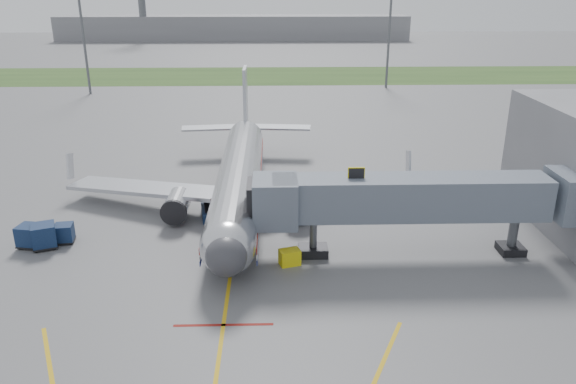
{
  "coord_description": "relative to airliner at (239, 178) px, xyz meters",
  "views": [
    {
      "loc": [
        3.06,
        -32.68,
        19.32
      ],
      "look_at": [
        4.27,
        9.97,
        3.2
      ],
      "focal_mm": 35.0,
      "sensor_mm": 36.0,
      "label": 1
    }
  ],
  "objects": [
    {
      "name": "distant_terminal",
      "position": [
        -10.0,
        154.75,
        1.35
      ],
      "size": [
        120.0,
        14.0,
        8.0
      ],
      "primitive_type": "cube",
      "color": "slate",
      "rests_on": "ground"
    },
    {
      "name": "grass_strip",
      "position": [
        -0.0,
        74.75,
        -2.64
      ],
      "size": [
        300.0,
        25.0,
        0.01
      ],
      "primitive_type": "cube",
      "color": "#2D4C1E",
      "rests_on": "ground"
    },
    {
      "name": "ground",
      "position": [
        -0.0,
        -15.25,
        -2.65
      ],
      "size": [
        400.0,
        400.0,
        0.0
      ],
      "primitive_type": "plane",
      "color": "#565659",
      "rests_on": "ground"
    },
    {
      "name": "ground_power_cart",
      "position": [
        4.2,
        -11.69,
        -2.07
      ],
      "size": [
        1.67,
        1.35,
        1.16
      ],
      "color": "yellow",
      "rests_on": "ground"
    },
    {
      "name": "baggage_cart_a",
      "position": [
        -15.76,
        -8.16,
        -1.75
      ],
      "size": [
        1.9,
        1.9,
        1.76
      ],
      "color": "#0D1D3B",
      "rests_on": "ground"
    },
    {
      "name": "airliner",
      "position": [
        0.0,
        0.0,
        0.0
      ],
      "size": [
        32.1,
        35.67,
        10.25
      ],
      "color": "silver",
      "rests_on": "ground"
    },
    {
      "name": "baggage_cart_b",
      "position": [
        -14.57,
        -8.4,
        -1.67
      ],
      "size": [
        2.29,
        2.29,
        1.91
      ],
      "color": "#0D1D3B",
      "rests_on": "ground"
    },
    {
      "name": "jet_bridge",
      "position": [
        12.86,
        -10.25,
        1.82
      ],
      "size": [
        25.3,
        4.0,
        6.9
      ],
      "color": "slate",
      "rests_on": "ground"
    },
    {
      "name": "ramp_worker",
      "position": [
        -5.05,
        -0.03,
        -1.76
      ],
      "size": [
        0.78,
        0.71,
        1.78
      ],
      "primitive_type": "imported",
      "rotation": [
        0.0,
        0.0,
        0.59
      ],
      "color": "#8ED218",
      "rests_on": "ground"
    },
    {
      "name": "apron_markings",
      "position": [
        -0.0,
        -22.65,
        -2.64
      ],
      "size": [
        21.52,
        50.0,
        0.01
      ],
      "color": "gold",
      "rests_on": "ground"
    },
    {
      "name": "light_mast_left",
      "position": [
        -30.0,
        54.75,
        8.13
      ],
      "size": [
        2.0,
        0.44,
        20.4
      ],
      "color": "#595B60",
      "rests_on": "ground"
    },
    {
      "name": "light_mast_right",
      "position": [
        25.0,
        59.75,
        8.13
      ],
      "size": [
        2.0,
        0.44,
        20.4
      ],
      "color": "#595B60",
      "rests_on": "ground"
    },
    {
      "name": "baggage_cart_c",
      "position": [
        -13.36,
        -7.49,
        -1.88
      ],
      "size": [
        1.57,
        1.57,
        1.5
      ],
      "color": "#0D1D3B",
      "rests_on": "ground"
    },
    {
      "name": "belt_loader",
      "position": [
        -2.51,
        -2.71,
        -2.16
      ],
      "size": [
        1.84,
        4.16,
        1.97
      ],
      "color": "#0D1D3B",
      "rests_on": "ground"
    }
  ]
}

